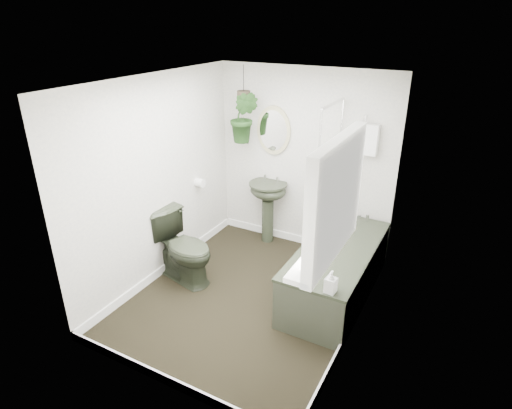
% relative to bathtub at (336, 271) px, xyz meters
% --- Properties ---
extents(floor, '(2.30, 2.80, 0.02)m').
position_rel_bathtub_xyz_m(floor, '(-0.80, -0.50, -0.30)').
color(floor, black).
rests_on(floor, ground).
extents(ceiling, '(2.30, 2.80, 0.02)m').
position_rel_bathtub_xyz_m(ceiling, '(-0.80, -0.50, 2.02)').
color(ceiling, white).
rests_on(ceiling, ground).
extents(wall_back, '(2.30, 0.02, 2.30)m').
position_rel_bathtub_xyz_m(wall_back, '(-0.80, 0.91, 0.86)').
color(wall_back, beige).
rests_on(wall_back, ground).
extents(wall_front, '(2.30, 0.02, 2.30)m').
position_rel_bathtub_xyz_m(wall_front, '(-0.80, -1.91, 0.86)').
color(wall_front, beige).
rests_on(wall_front, ground).
extents(wall_left, '(0.02, 2.80, 2.30)m').
position_rel_bathtub_xyz_m(wall_left, '(-1.96, -0.50, 0.86)').
color(wall_left, beige).
rests_on(wall_left, ground).
extents(wall_right, '(0.02, 2.80, 2.30)m').
position_rel_bathtub_xyz_m(wall_right, '(0.36, -0.50, 0.86)').
color(wall_right, beige).
rests_on(wall_right, ground).
extents(skirting, '(2.30, 2.80, 0.10)m').
position_rel_bathtub_xyz_m(skirting, '(-0.80, -0.50, -0.24)').
color(skirting, white).
rests_on(skirting, floor).
extents(bathtub, '(0.72, 1.72, 0.58)m').
position_rel_bathtub_xyz_m(bathtub, '(0.00, 0.00, 0.00)').
color(bathtub, '#272D20').
rests_on(bathtub, floor).
extents(bath_screen, '(0.04, 0.72, 1.40)m').
position_rel_bathtub_xyz_m(bath_screen, '(-0.33, 0.49, 0.99)').
color(bath_screen, silver).
rests_on(bath_screen, bathtub).
extents(shower_box, '(0.20, 0.10, 0.35)m').
position_rel_bathtub_xyz_m(shower_box, '(0.00, 0.84, 1.26)').
color(shower_box, white).
rests_on(shower_box, wall_back).
extents(oval_mirror, '(0.46, 0.03, 0.62)m').
position_rel_bathtub_xyz_m(oval_mirror, '(-1.21, 0.87, 1.21)').
color(oval_mirror, tan).
rests_on(oval_mirror, wall_back).
extents(wall_sconce, '(0.04, 0.04, 0.22)m').
position_rel_bathtub_xyz_m(wall_sconce, '(-1.61, 0.86, 1.11)').
color(wall_sconce, black).
rests_on(wall_sconce, wall_back).
extents(toilet_roll_holder, '(0.11, 0.11, 0.11)m').
position_rel_bathtub_xyz_m(toilet_roll_holder, '(-1.90, 0.20, 0.61)').
color(toilet_roll_holder, white).
rests_on(toilet_roll_holder, wall_left).
extents(window_recess, '(0.08, 1.00, 0.90)m').
position_rel_bathtub_xyz_m(window_recess, '(0.29, -1.20, 1.36)').
color(window_recess, white).
rests_on(window_recess, wall_right).
extents(window_sill, '(0.18, 1.00, 0.04)m').
position_rel_bathtub_xyz_m(window_sill, '(0.22, -1.20, 0.94)').
color(window_sill, white).
rests_on(window_sill, wall_right).
extents(window_blinds, '(0.01, 0.86, 0.76)m').
position_rel_bathtub_xyz_m(window_blinds, '(0.24, -1.20, 1.36)').
color(window_blinds, white).
rests_on(window_blinds, wall_right).
extents(toilet, '(0.88, 0.63, 0.82)m').
position_rel_bathtub_xyz_m(toilet, '(-1.65, -0.53, 0.12)').
color(toilet, '#272D20').
rests_on(toilet, floor).
extents(pedestal_sink, '(0.58, 0.53, 0.84)m').
position_rel_bathtub_xyz_m(pedestal_sink, '(-1.21, 0.74, 0.13)').
color(pedestal_sink, '#272D20').
rests_on(pedestal_sink, floor).
extents(sill_plant, '(0.23, 0.20, 0.24)m').
position_rel_bathtub_xyz_m(sill_plant, '(0.21, -0.90, 1.08)').
color(sill_plant, black).
rests_on(sill_plant, window_sill).
extents(hanging_plant, '(0.39, 0.34, 0.63)m').
position_rel_bathtub_xyz_m(hanging_plant, '(-1.50, 0.64, 1.39)').
color(hanging_plant, black).
rests_on(hanging_plant, ceiling).
extents(soap_bottle, '(0.10, 0.11, 0.21)m').
position_rel_bathtub_xyz_m(soap_bottle, '(0.19, -0.79, 0.40)').
color(soap_bottle, '#312B2B').
rests_on(soap_bottle, bathtub).
extents(hanging_pot, '(0.16, 0.16, 0.12)m').
position_rel_bathtub_xyz_m(hanging_pot, '(-1.50, 0.64, 1.65)').
color(hanging_pot, '#372D21').
rests_on(hanging_pot, ceiling).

